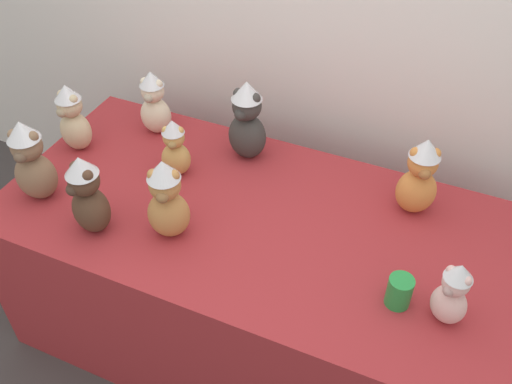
{
  "coord_description": "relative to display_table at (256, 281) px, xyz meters",
  "views": [
    {
      "loc": [
        0.61,
        -1.12,
        2.22
      ],
      "look_at": [
        0.0,
        0.25,
        0.87
      ],
      "focal_mm": 39.91,
      "sensor_mm": 36.0,
      "label": 1
    }
  ],
  "objects": [
    {
      "name": "teddy_bear_charcoal",
      "position": [
        -0.18,
        0.32,
        0.55
      ],
      "size": [
        0.17,
        0.15,
        0.35
      ],
      "rotation": [
        0.0,
        0.0,
        -0.09
      ],
      "color": "#383533",
      "rests_on": "display_table"
    },
    {
      "name": "teddy_bear_cocoa",
      "position": [
        -0.5,
        -0.29,
        0.53
      ],
      "size": [
        0.18,
        0.17,
        0.32
      ],
      "rotation": [
        0.0,
        0.0,
        -0.34
      ],
      "color": "#4C3323",
      "rests_on": "display_table"
    },
    {
      "name": "teddy_bear_honey",
      "position": [
        -0.39,
        0.1,
        0.5
      ],
      "size": [
        0.14,
        0.13,
        0.25
      ],
      "rotation": [
        0.0,
        0.0,
        0.36
      ],
      "color": "tan",
      "rests_on": "display_table"
    },
    {
      "name": "teddy_bear_mocha",
      "position": [
        -0.8,
        -0.23,
        0.54
      ],
      "size": [
        0.18,
        0.16,
        0.34
      ],
      "rotation": [
        0.0,
        0.0,
        0.23
      ],
      "color": "#7F6047",
      "rests_on": "display_table"
    },
    {
      "name": "display_table",
      "position": [
        0.0,
        0.0,
        0.0
      ],
      "size": [
        1.93,
        0.94,
        0.75
      ],
      "primitive_type": "cube",
      "color": "maroon",
      "rests_on": "ground_plane"
    },
    {
      "name": "ground_plane",
      "position": [
        0.0,
        -0.25,
        -0.38
      ],
      "size": [
        10.0,
        10.0,
        0.0
      ],
      "primitive_type": "plane",
      "color": "#3D3838"
    },
    {
      "name": "teddy_bear_cream",
      "position": [
        -0.61,
        0.32,
        0.52
      ],
      "size": [
        0.15,
        0.13,
        0.29
      ],
      "rotation": [
        0.0,
        0.0,
        0.12
      ],
      "color": "beige",
      "rests_on": "display_table"
    },
    {
      "name": "teddy_bear_caramel",
      "position": [
        -0.24,
        -0.2,
        0.54
      ],
      "size": [
        0.18,
        0.17,
        0.33
      ],
      "rotation": [
        0.0,
        0.0,
        0.35
      ],
      "color": "#B27A42",
      "rests_on": "display_table"
    },
    {
      "name": "party_cup_green",
      "position": [
        0.57,
        -0.18,
        0.43
      ],
      "size": [
        0.08,
        0.08,
        0.11
      ],
      "primitive_type": "cylinder",
      "color": "#238C3D",
      "rests_on": "display_table"
    },
    {
      "name": "teddy_bear_sand",
      "position": [
        -0.85,
        0.08,
        0.52
      ],
      "size": [
        0.16,
        0.14,
        0.3
      ],
      "rotation": [
        0.0,
        0.0,
        -0.18
      ],
      "color": "#CCB78E",
      "rests_on": "display_table"
    },
    {
      "name": "teddy_bear_blush",
      "position": [
        0.71,
        -0.18,
        0.5
      ],
      "size": [
        0.14,
        0.13,
        0.25
      ],
      "rotation": [
        0.0,
        0.0,
        -0.44
      ],
      "color": "beige",
      "rests_on": "display_table"
    },
    {
      "name": "teddy_bear_ginger",
      "position": [
        0.52,
        0.27,
        0.53
      ],
      "size": [
        0.18,
        0.17,
        0.32
      ],
      "rotation": [
        0.0,
        0.0,
        0.36
      ],
      "color": "#D17F3D",
      "rests_on": "display_table"
    }
  ]
}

